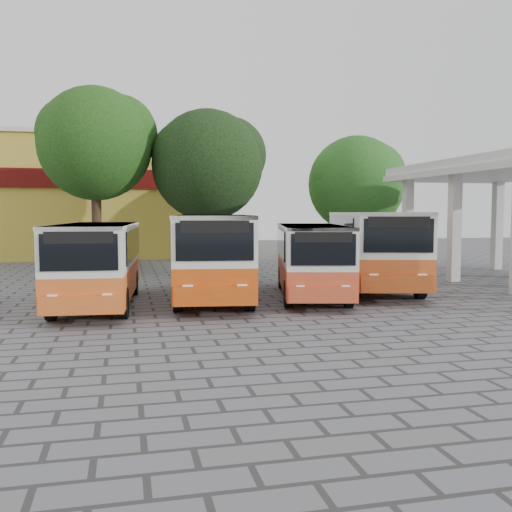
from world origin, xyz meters
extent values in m
plane|color=slate|center=(0.00, 0.00, 0.00)|extent=(90.00, 90.00, 0.00)
cube|color=silver|center=(7.85, 10.50, 2.50)|extent=(0.45, 0.45, 5.00)
cube|color=silver|center=(13.15, 10.50, 2.50)|extent=(0.45, 0.45, 5.00)
cube|color=gold|center=(-11.00, 26.00, 4.00)|extent=(20.00, 10.00, 8.00)
cube|color=#590C0A|center=(-11.00, 20.90, 5.20)|extent=(20.00, 0.20, 1.20)
cube|color=silver|center=(-11.00, 26.00, 8.15)|extent=(20.40, 10.40, 0.30)
cube|color=orange|center=(-7.35, 2.70, 0.84)|extent=(2.80, 7.60, 0.98)
cube|color=white|center=(-7.35, 2.70, 2.02)|extent=(2.80, 7.60, 1.37)
cube|color=white|center=(-7.35, 2.70, 2.64)|extent=(2.84, 7.60, 0.11)
cube|color=black|center=(-8.49, 2.70, 2.03)|extent=(0.52, 6.13, 0.98)
cube|color=black|center=(-6.21, 2.70, 2.03)|extent=(0.52, 6.13, 0.98)
cube|color=black|center=(-7.35, -1.05, 2.03)|extent=(2.00, 0.20, 0.98)
cube|color=black|center=(-7.35, -1.05, 2.42)|extent=(1.77, 0.20, 0.32)
cylinder|color=black|center=(-8.36, 0.28, 0.47)|extent=(0.26, 0.93, 0.93)
cylinder|color=black|center=(-6.34, 0.28, 0.47)|extent=(0.26, 0.93, 0.93)
cylinder|color=black|center=(-8.36, 5.12, 0.47)|extent=(0.26, 0.93, 0.93)
cylinder|color=black|center=(-6.34, 5.12, 0.47)|extent=(0.26, 0.93, 0.93)
cube|color=#D7490A|center=(-3.43, 3.46, 0.93)|extent=(3.54, 8.49, 1.08)
cube|color=white|center=(-3.43, 3.46, 2.23)|extent=(3.54, 8.49, 1.51)
cube|color=white|center=(-3.43, 3.46, 2.92)|extent=(3.59, 8.50, 0.12)
cube|color=black|center=(-4.68, 3.46, 2.24)|extent=(0.95, 6.74, 1.08)
cube|color=black|center=(-2.17, 3.46, 2.24)|extent=(0.95, 6.74, 1.08)
cube|color=black|center=(-3.43, -0.68, 2.24)|extent=(2.20, 0.34, 1.08)
cube|color=black|center=(-3.43, -0.68, 2.68)|extent=(1.95, 0.32, 0.35)
cylinder|color=black|center=(-4.54, 0.78, 0.51)|extent=(0.29, 1.03, 1.03)
cylinder|color=black|center=(-2.31, 0.78, 0.51)|extent=(0.29, 1.03, 1.03)
cylinder|color=black|center=(-4.54, 6.14, 0.51)|extent=(0.29, 1.03, 1.03)
cylinder|color=black|center=(-2.31, 6.14, 0.51)|extent=(0.29, 1.03, 1.03)
cube|color=#D84B25|center=(0.12, 2.99, 0.82)|extent=(3.73, 7.52, 0.95)
cube|color=white|center=(0.12, 2.99, 1.95)|extent=(3.73, 7.52, 1.33)
cube|color=white|center=(0.12, 2.99, 2.56)|extent=(3.77, 7.53, 0.11)
cube|color=black|center=(-0.98, 2.99, 1.97)|extent=(1.39, 5.81, 0.95)
cube|color=black|center=(1.22, 2.99, 1.97)|extent=(1.39, 5.81, 0.95)
cube|color=black|center=(0.12, -0.63, 1.97)|extent=(1.90, 0.48, 0.95)
cube|color=black|center=(0.12, -0.63, 2.34)|extent=(1.68, 0.44, 0.31)
cylinder|color=black|center=(-0.86, 0.65, 0.45)|extent=(0.25, 0.90, 0.90)
cylinder|color=black|center=(1.09, 0.65, 0.45)|extent=(0.25, 0.90, 0.90)
cylinder|color=black|center=(-0.86, 5.34, 0.45)|extent=(0.25, 0.90, 0.90)
cylinder|color=black|center=(1.09, 5.34, 0.45)|extent=(0.25, 0.90, 0.90)
cube|color=#CB5019|center=(3.29, 4.67, 0.96)|extent=(4.50, 8.87, 1.12)
cube|color=white|center=(3.29, 4.67, 2.30)|extent=(4.50, 8.87, 1.56)
cube|color=white|center=(3.29, 4.67, 3.02)|extent=(4.55, 8.88, 0.13)
cube|color=black|center=(2.00, 4.67, 2.32)|extent=(1.71, 6.83, 1.12)
cube|color=black|center=(4.59, 4.67, 2.32)|extent=(1.71, 6.83, 1.12)
cube|color=black|center=(3.29, 0.40, 2.32)|extent=(2.23, 0.59, 1.12)
cube|color=black|center=(3.29, 0.40, 2.76)|extent=(1.98, 0.54, 0.36)
cylinder|color=black|center=(2.15, 1.91, 0.53)|extent=(0.30, 1.06, 1.06)
cylinder|color=black|center=(4.44, 1.91, 0.53)|extent=(0.30, 1.06, 1.06)
cylinder|color=black|center=(2.15, 7.44, 0.53)|extent=(0.30, 1.06, 1.06)
cylinder|color=black|center=(4.44, 7.44, 0.53)|extent=(0.30, 1.06, 1.06)
cylinder|color=#493420|center=(-7.89, 14.28, 2.30)|extent=(0.50, 0.50, 4.61)
sphere|color=#18460C|center=(-7.89, 14.28, 6.62)|extent=(5.86, 5.86, 5.86)
sphere|color=#18460C|center=(-6.72, 14.58, 7.20)|extent=(4.10, 4.10, 4.10)
sphere|color=#18460C|center=(-8.92, 14.08, 7.06)|extent=(3.81, 3.81, 3.81)
cylinder|color=black|center=(-2.07, 14.18, 2.03)|extent=(0.48, 0.48, 4.07)
sphere|color=black|center=(-2.07, 14.18, 5.62)|extent=(5.96, 5.96, 5.96)
sphere|color=black|center=(-0.87, 14.48, 6.22)|extent=(4.17, 4.17, 4.17)
sphere|color=black|center=(-3.11, 13.98, 6.07)|extent=(3.87, 3.87, 3.87)
cylinder|color=#2E2414|center=(7.43, 16.33, 1.80)|extent=(0.38, 0.38, 3.60)
sphere|color=#1D5515|center=(7.43, 16.33, 4.82)|extent=(5.87, 5.87, 5.87)
sphere|color=#1D5515|center=(8.61, 16.63, 5.40)|extent=(4.11, 4.11, 4.11)
sphere|color=#1D5515|center=(6.41, 16.13, 5.26)|extent=(3.82, 3.82, 3.82)
camera|label=1|loc=(-6.44, -16.59, 3.07)|focal=40.00mm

